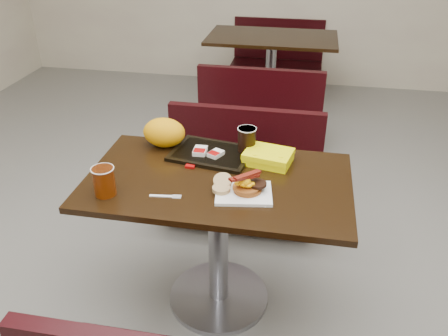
% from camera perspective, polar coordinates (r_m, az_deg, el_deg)
% --- Properties ---
extents(floor, '(6.00, 7.00, 0.01)m').
position_cam_1_polar(floor, '(2.58, -0.63, -15.68)').
color(floor, gray).
rests_on(floor, ground).
extents(table_near, '(1.20, 0.70, 0.75)m').
position_cam_1_polar(table_near, '(2.33, -0.68, -9.21)').
color(table_near, black).
rests_on(table_near, floor).
extents(bench_near_n, '(1.00, 0.46, 0.72)m').
position_cam_1_polar(bench_near_n, '(2.90, 2.00, -0.82)').
color(bench_near_n, black).
rests_on(bench_near_n, floor).
extents(table_far, '(1.20, 0.70, 0.75)m').
position_cam_1_polar(table_far, '(4.62, 5.71, 11.30)').
color(table_far, black).
rests_on(table_far, floor).
extents(bench_far_s, '(1.00, 0.46, 0.72)m').
position_cam_1_polar(bench_far_s, '(3.97, 4.69, 7.94)').
color(bench_far_s, black).
rests_on(bench_far_s, floor).
extents(bench_far_n, '(1.00, 0.46, 0.72)m').
position_cam_1_polar(bench_far_n, '(5.29, 6.47, 13.52)').
color(bench_far_n, black).
rests_on(bench_far_n, floor).
extents(platter, '(0.27, 0.22, 0.01)m').
position_cam_1_polar(platter, '(2.00, 2.42, -3.10)').
color(platter, white).
rests_on(platter, table_near).
extents(pancake_stack, '(0.15, 0.15, 0.02)m').
position_cam_1_polar(pancake_stack, '(1.99, 2.90, -2.48)').
color(pancake_stack, brown).
rests_on(pancake_stack, platter).
extents(sausage_patty, '(0.10, 0.10, 0.01)m').
position_cam_1_polar(sausage_patty, '(1.99, 4.15, -1.96)').
color(sausage_patty, black).
rests_on(sausage_patty, pancake_stack).
extents(scrambled_eggs, '(0.09, 0.08, 0.04)m').
position_cam_1_polar(scrambled_eggs, '(1.97, 2.65, -1.80)').
color(scrambled_eggs, '#FFBD05').
rests_on(scrambled_eggs, pancake_stack).
extents(bacon_strips, '(0.15, 0.15, 0.01)m').
position_cam_1_polar(bacon_strips, '(1.95, 2.52, -1.09)').
color(bacon_strips, '#490805').
rests_on(bacon_strips, scrambled_eggs).
extents(muffin_bottom, '(0.10, 0.10, 0.02)m').
position_cam_1_polar(muffin_bottom, '(1.99, -0.34, -2.58)').
color(muffin_bottom, tan).
rests_on(muffin_bottom, platter).
extents(muffin_top, '(0.08, 0.08, 0.05)m').
position_cam_1_polar(muffin_top, '(2.03, -0.17, -1.59)').
color(muffin_top, tan).
rests_on(muffin_top, platter).
extents(coffee_cup_near, '(0.10, 0.10, 0.13)m').
position_cam_1_polar(coffee_cup_near, '(2.03, -14.51, -1.60)').
color(coffee_cup_near, '#852A04').
rests_on(coffee_cup_near, table_near).
extents(fork, '(0.14, 0.04, 0.00)m').
position_cam_1_polar(fork, '(2.00, -7.76, -3.42)').
color(fork, white).
rests_on(fork, table_near).
extents(knife, '(0.13, 0.16, 0.00)m').
position_cam_1_polar(knife, '(1.99, 3.75, -3.43)').
color(knife, white).
rests_on(knife, table_near).
extents(condiment_ketchup, '(0.05, 0.04, 0.01)m').
position_cam_1_polar(condiment_ketchup, '(2.20, -4.15, 0.24)').
color(condiment_ketchup, '#8C0504').
rests_on(condiment_ketchup, table_near).
extents(tray, '(0.43, 0.33, 0.02)m').
position_cam_1_polar(tray, '(2.30, -1.53, 1.78)').
color(tray, black).
rests_on(tray, table_near).
extents(hashbrown_sleeve_left, '(0.06, 0.09, 0.02)m').
position_cam_1_polar(hashbrown_sleeve_left, '(2.28, -2.95, 2.12)').
color(hashbrown_sleeve_left, silver).
rests_on(hashbrown_sleeve_left, tray).
extents(hashbrown_sleeve_right, '(0.08, 0.09, 0.02)m').
position_cam_1_polar(hashbrown_sleeve_right, '(2.26, -1.01, 1.77)').
color(hashbrown_sleeve_right, silver).
rests_on(hashbrown_sleeve_right, tray).
extents(coffee_cup_far, '(0.10, 0.10, 0.12)m').
position_cam_1_polar(coffee_cup_far, '(2.28, 2.82, 3.50)').
color(coffee_cup_far, black).
rests_on(coffee_cup_far, tray).
extents(clamshell, '(0.25, 0.21, 0.06)m').
position_cam_1_polar(clamshell, '(2.24, 5.46, 1.37)').
color(clamshell, '#FBF204').
rests_on(clamshell, table_near).
extents(paper_bag, '(0.24, 0.20, 0.15)m').
position_cam_1_polar(paper_bag, '(2.38, -7.35, 4.35)').
color(paper_bag, '#DE9807').
rests_on(paper_bag, table_near).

